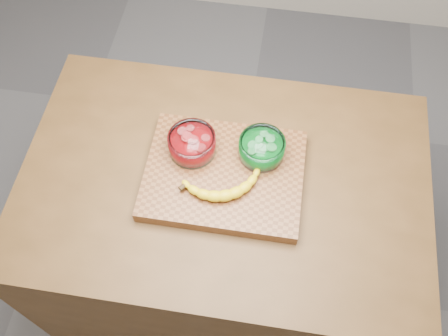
# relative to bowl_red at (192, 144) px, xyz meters

# --- Properties ---
(ground) EXTENTS (3.50, 3.50, 0.00)m
(ground) POSITION_rel_bowl_red_xyz_m (0.10, -0.06, -0.97)
(ground) COLOR slate
(ground) RESTS_ON ground
(counter) EXTENTS (1.20, 0.80, 0.90)m
(counter) POSITION_rel_bowl_red_xyz_m (0.10, -0.06, -0.52)
(counter) COLOR #503418
(counter) RESTS_ON ground
(cutting_board) EXTENTS (0.45, 0.35, 0.04)m
(cutting_board) POSITION_rel_bowl_red_xyz_m (0.10, -0.06, -0.05)
(cutting_board) COLOR brown
(cutting_board) RESTS_ON counter
(bowl_red) EXTENTS (0.14, 0.14, 0.06)m
(bowl_red) POSITION_rel_bowl_red_xyz_m (0.00, 0.00, 0.00)
(bowl_red) COLOR white
(bowl_red) RESTS_ON cutting_board
(bowl_green) EXTENTS (0.13, 0.13, 0.06)m
(bowl_green) POSITION_rel_bowl_red_xyz_m (0.20, 0.02, -0.00)
(bowl_green) COLOR white
(bowl_green) RESTS_ON cutting_board
(banana) EXTENTS (0.25, 0.15, 0.04)m
(banana) POSITION_rel_bowl_red_xyz_m (0.10, -0.10, -0.01)
(banana) COLOR gold
(banana) RESTS_ON cutting_board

